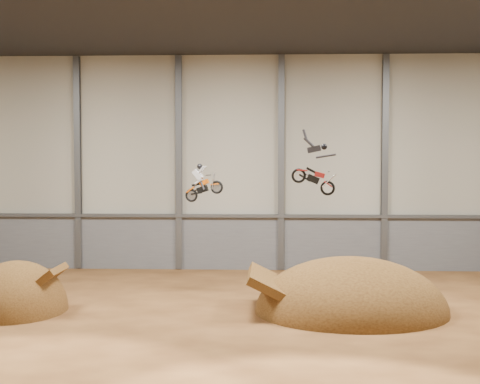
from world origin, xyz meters
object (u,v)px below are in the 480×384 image
(takeoff_ramp, at_px, (16,311))
(landing_ramp, at_px, (351,312))
(fmx_rider_a, at_px, (206,179))
(fmx_rider_b, at_px, (310,162))

(takeoff_ramp, xyz_separation_m, landing_ramp, (16.02, 0.48, 0.00))
(takeoff_ramp, relative_size, fmx_rider_a, 2.62)
(fmx_rider_b, bearing_deg, fmx_rider_a, 149.23)
(takeoff_ramp, xyz_separation_m, fmx_rider_b, (13.96, -0.91, 7.14))
(takeoff_ramp, height_order, fmx_rider_a, fmx_rider_a)
(landing_ramp, relative_size, fmx_rider_b, 3.33)
(fmx_rider_a, relative_size, fmx_rider_b, 0.78)
(landing_ramp, distance_m, fmx_rider_a, 9.91)
(takeoff_ramp, height_order, fmx_rider_b, fmx_rider_b)
(fmx_rider_a, height_order, fmx_rider_b, fmx_rider_b)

